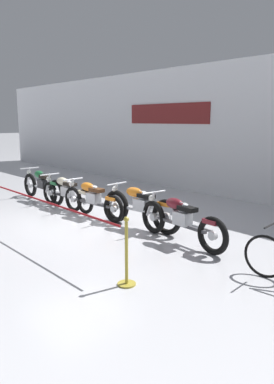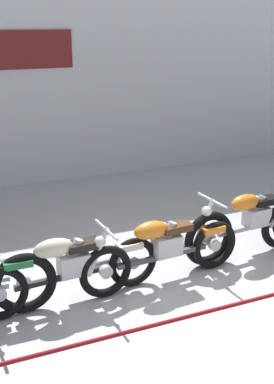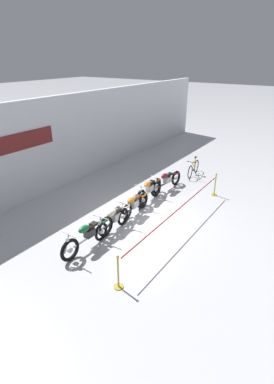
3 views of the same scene
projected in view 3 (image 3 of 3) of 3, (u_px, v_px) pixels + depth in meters
name	position (u px, v px, depth m)	size (l,w,h in m)	color
ground_plane	(145.00, 218.00, 11.72)	(120.00, 120.00, 0.00)	silver
back_wall	(49.00, 145.00, 13.45)	(28.00, 0.29, 4.20)	white
motorcycle_green_0	(88.00, 235.00, 9.74)	(2.43, 0.62, 0.95)	black
motorcycle_cream_1	(114.00, 218.00, 10.78)	(2.31, 0.62, 0.91)	black
motorcycle_orange_2	(133.00, 205.00, 11.70)	(2.27, 0.62, 0.92)	black
motorcycle_orange_3	(149.00, 190.00, 12.97)	(2.32, 0.62, 0.97)	black
motorcycle_maroon_4	(166.00, 181.00, 13.91)	(2.40, 0.62, 0.94)	black
bicycle	(193.00, 168.00, 15.73)	(1.71, 0.48, 0.95)	black
stanchion_far_left	(162.00, 228.00, 9.69)	(7.18, 0.28, 1.05)	gold
stanchion_mid_left	(215.00, 188.00, 13.49)	(0.28, 0.28, 1.05)	gold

